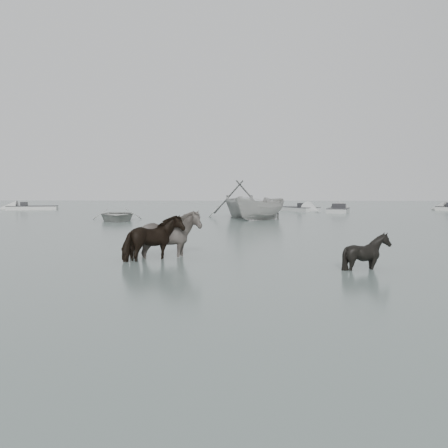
% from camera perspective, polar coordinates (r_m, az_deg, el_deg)
% --- Properties ---
extents(ground, '(140.00, 140.00, 0.00)m').
position_cam_1_polar(ground, '(14.28, -0.51, -4.01)').
color(ground, slate).
rests_on(ground, ground).
extents(pony_pinto, '(2.20, 1.55, 1.70)m').
position_cam_1_polar(pony_pinto, '(14.47, -6.74, -0.54)').
color(pony_pinto, black).
rests_on(pony_pinto, ground).
extents(pony_dark, '(1.73, 1.84, 1.47)m').
position_cam_1_polar(pony_dark, '(14.03, -7.98, -1.17)').
color(pony_dark, black).
rests_on(pony_dark, ground).
extents(pony_black, '(1.37, 1.30, 1.20)m').
position_cam_1_polar(pony_black, '(12.89, 16.02, -2.35)').
color(pony_black, black).
rests_on(pony_black, ground).
extents(rowboat_lead, '(4.03, 4.96, 0.91)m').
position_cam_1_polar(rowboat_lead, '(32.04, -12.17, 1.19)').
color(rowboat_lead, '#B0B0AB').
rests_on(rowboat_lead, ground).
extents(rowboat_trail, '(4.89, 5.54, 2.74)m').
position_cam_1_polar(rowboat_trail, '(34.99, 1.81, 3.02)').
color(rowboat_trail, '#A0A3A0').
rests_on(rowboat_trail, ground).
extents(boat_small, '(4.10, 4.23, 1.65)m').
position_cam_1_polar(boat_small, '(31.85, 4.17, 1.93)').
color(boat_small, '#A8A8A4').
rests_on(boat_small, ground).
extents(skiff_port, '(2.79, 4.79, 0.75)m').
position_cam_1_polar(skiff_port, '(42.90, 12.92, 1.77)').
color(skiff_port, '#A5A7A4').
rests_on(skiff_port, ground).
extents(skiff_outer, '(6.50, 3.11, 0.75)m').
position_cam_1_polar(skiff_outer, '(51.07, -21.04, 1.95)').
color(skiff_outer, beige).
rests_on(skiff_outer, ground).
extents(skiff_mid, '(4.22, 5.69, 0.75)m').
position_cam_1_polar(skiff_mid, '(45.29, 8.61, 1.94)').
color(skiff_mid, '#AFB2AF').
rests_on(skiff_mid, ground).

